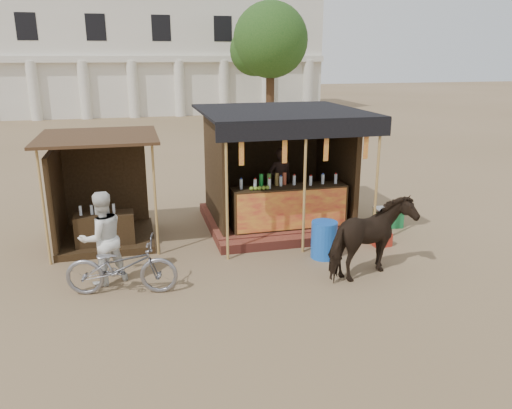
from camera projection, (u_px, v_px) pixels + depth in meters
The scene contains 11 objects.
ground at pixel (278, 289), 8.81m from camera, with size 120.00×120.00×0.00m, color #846B4C.
main_stall at pixel (279, 184), 11.86m from camera, with size 3.60×3.61×2.78m.
secondary_stall at pixel (96, 205), 10.83m from camera, with size 2.40×2.40×2.38m.
cow at pixel (371, 239), 9.12m from camera, with size 0.80×1.76×1.49m, color black.
motorbike at pixel (122, 266), 8.53m from camera, with size 0.66×1.90×1.00m, color gray.
bystander at pixel (102, 238), 8.84m from camera, with size 0.83×0.65×1.71m, color silver.
blue_barrel at pixel (324, 240), 10.10m from camera, with size 0.53×0.53×0.76m, color blue.
red_crate at pixel (380, 238), 10.85m from camera, with size 0.38×0.42×0.30m, color maroon.
cooler at pixel (388, 217), 11.98m from camera, with size 0.68×0.50×0.46m.
background_building at pixel (130, 54), 35.00m from camera, with size 26.00×7.45×8.18m.
tree at pixel (267, 43), 29.39m from camera, with size 4.50×4.40×7.00m.
Camera 1 is at (-2.32, -7.66, 3.98)m, focal length 35.00 mm.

